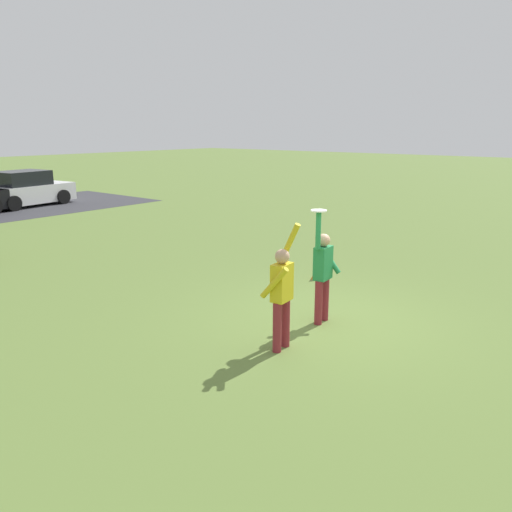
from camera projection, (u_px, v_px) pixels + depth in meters
The scene contains 6 objects.
ground_plane at pixel (326, 320), 9.44m from camera, with size 120.00×120.00×0.00m, color olive.
person_catcher at pixel (323, 270), 9.14m from camera, with size 0.55×0.49×2.08m.
person_defender at pixel (282, 291), 8.00m from camera, with size 0.57×0.49×2.04m.
frisbee_disc at pixel (319, 211), 8.68m from camera, with size 0.27×0.27×0.02m, color white.
parked_car_white at pixel (25, 190), 23.17m from camera, with size 4.30×2.44×1.59m.
field_cone_orange at pixel (317, 272), 11.99m from camera, with size 0.26×0.26×0.32m, color orange.
Camera 1 is at (-7.72, -4.55, 3.45)m, focal length 35.86 mm.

